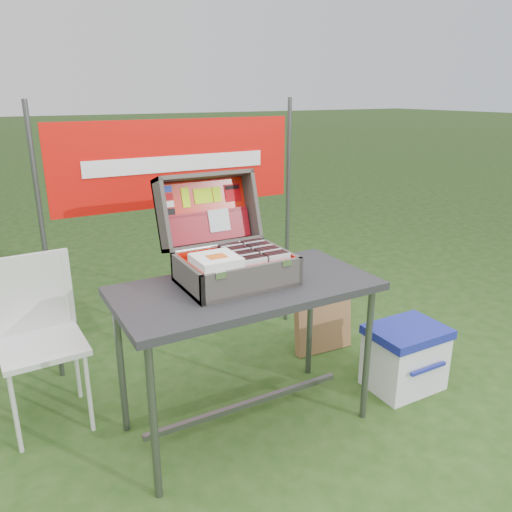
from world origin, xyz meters
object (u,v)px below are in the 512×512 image
cooler (405,357)px  chair (43,348)px  table (247,357)px  suitcase (230,233)px  cardboard_box (323,320)px

cooler → chair: (-1.94, 0.68, 0.26)m
table → cooler: size_ratio=2.89×
suitcase → table: bearing=-74.5°
table → cooler: 1.05m
cooler → chair: chair is taller
suitcase → chair: 1.16m
suitcase → cardboard_box: size_ratio=1.23×
table → suitcase: bearing=105.6°
suitcase → cooler: suitcase is taller
chair → cardboard_box: 1.80m
suitcase → cardboard_box: bearing=22.3°
chair → cardboard_box: (1.79, -0.06, -0.24)m
suitcase → cooler: 1.38m
chair → table: bearing=-31.8°
cooler → cardboard_box: cardboard_box is taller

